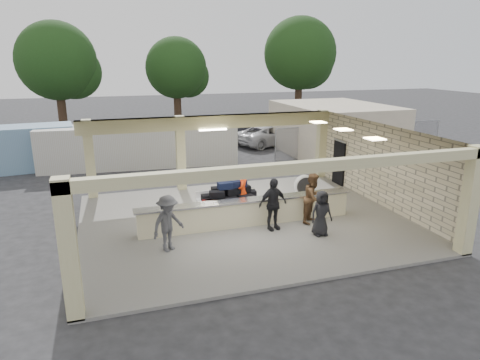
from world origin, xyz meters
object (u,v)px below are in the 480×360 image
object	(u,v)px
baggage_handler	(243,192)
passenger_c	(168,223)
passenger_d	(321,213)
passenger_a	(313,198)
passenger_b	(273,204)
car_white_b	(343,133)
container_white	(140,146)
baggage_counter	(247,212)
car_dark	(235,131)
drum_fan	(305,186)
luggage_cart	(229,198)
car_white_a	(270,135)

from	to	relation	value
baggage_handler	passenger_c	distance (m)	4.00
passenger_d	passenger_a	bearing A→B (deg)	74.73
passenger_b	car_white_b	xyz separation A→B (m)	(11.43, 14.38, -0.37)
container_white	passenger_c	bearing A→B (deg)	-86.87
passenger_c	baggage_counter	bearing A→B (deg)	-9.28
passenger_c	car_white_b	size ratio (longest dim) A/B	0.43
baggage_handler	car_dark	distance (m)	16.06
passenger_b	passenger_c	size ratio (longest dim) A/B	1.03
baggage_handler	car_dark	size ratio (longest dim) A/B	0.40
drum_fan	passenger_b	world-z (taller)	passenger_b
luggage_cart	passenger_d	bearing A→B (deg)	-47.09
passenger_a	car_white_b	size ratio (longest dim) A/B	0.44
passenger_a	car_white_b	xyz separation A→B (m)	(9.73, 14.18, -0.37)
baggage_counter	passenger_a	xyz separation A→B (m)	(2.41, -0.50, 0.46)
baggage_handler	container_white	distance (m)	10.25
drum_fan	passenger_b	bearing A→B (deg)	-124.68
baggage_counter	car_dark	world-z (taller)	car_dark
passenger_a	car_dark	world-z (taller)	passenger_a
car_white_a	car_white_b	distance (m)	5.64
passenger_a	passenger_c	xyz separation A→B (m)	(-5.52, -0.82, -0.03)
container_white	baggage_counter	bearing A→B (deg)	-70.85
passenger_b	passenger_d	xyz separation A→B (m)	(1.41, -0.99, -0.15)
drum_fan	car_dark	bearing A→B (deg)	93.28
car_white_b	car_dark	world-z (taller)	car_dark
luggage_cart	baggage_handler	world-z (taller)	baggage_handler
passenger_c	car_white_b	xyz separation A→B (m)	(15.25, 15.00, -0.34)
passenger_c	car_white_a	distance (m)	18.36
baggage_handler	passenger_d	size ratio (longest dim) A/B	1.17
baggage_counter	car_dark	xyz separation A→B (m)	(4.57, 16.45, 0.20)
luggage_cart	car_white_a	bearing A→B (deg)	62.34
passenger_b	car_dark	world-z (taller)	passenger_b
car_white_a	car_dark	bearing A→B (deg)	21.28
passenger_c	container_white	world-z (taller)	container_white
luggage_cart	passenger_b	world-z (taller)	passenger_b
car_white_b	baggage_handler	bearing A→B (deg)	146.69
baggage_handler	container_white	bearing A→B (deg)	-137.11
car_dark	passenger_d	bearing A→B (deg)	173.95
passenger_d	container_white	distance (m)	13.46
car_white_a	car_white_b	xyz separation A→B (m)	(5.61, -0.62, -0.04)
baggage_handler	car_white_a	bearing A→B (deg)	-179.97
passenger_c	baggage_handler	bearing A→B (deg)	3.40
baggage_counter	passenger_b	world-z (taller)	passenger_b
luggage_cart	passenger_b	xyz separation A→B (m)	(1.11, -1.71, 0.20)
luggage_cart	container_white	xyz separation A→B (m)	(-2.49, 9.79, 0.34)
passenger_c	car_white_b	bearing A→B (deg)	12.22
drum_fan	luggage_cart	bearing A→B (deg)	-154.09
car_white_a	car_dark	distance (m)	2.92
drum_fan	car_white_a	world-z (taller)	car_white_a
passenger_a	container_white	size ratio (longest dim) A/B	0.17
car_white_b	container_white	size ratio (longest dim) A/B	0.39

